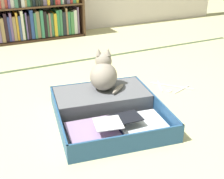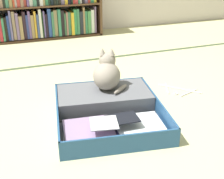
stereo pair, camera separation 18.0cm
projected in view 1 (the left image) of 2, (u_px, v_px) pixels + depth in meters
name	position (u px, v px, depth m)	size (l,w,h in m)	color
ground_plane	(90.00, 123.00, 1.98)	(10.00, 10.00, 0.00)	#C0BC88
tatami_border	(44.00, 66.00, 2.95)	(4.80, 0.05, 0.00)	#3D4D30
bookshelf	(20.00, 9.00, 3.63)	(1.57, 0.29, 0.84)	brown
open_suitcase	(105.00, 108.00, 2.07)	(0.81, 0.88, 0.13)	navy
black_cat	(104.00, 74.00, 2.14)	(0.30, 0.30, 0.30)	gray
clothes_hanger	(171.00, 87.00, 2.48)	(0.27, 0.28, 0.01)	silver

